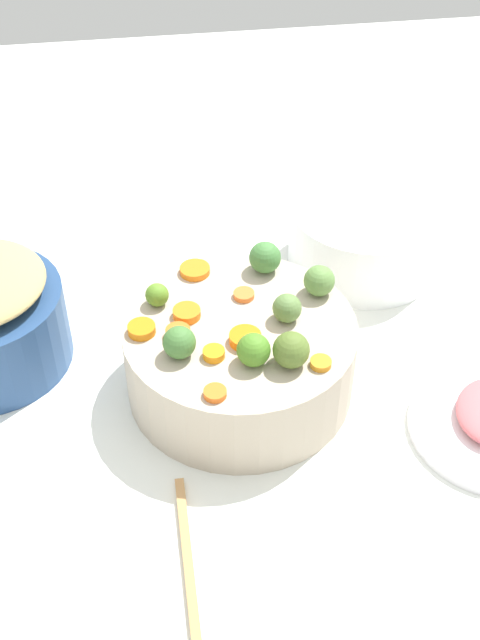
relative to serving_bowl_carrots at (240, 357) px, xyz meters
The scene contains 19 objects.
tabletop 0.08m from the serving_bowl_carrots, 61.67° to the left, with size 2.40×2.40×0.02m, color white.
serving_bowl_carrots is the anchor object (origin of this frame).
carrot_slice_0 0.09m from the serving_bowl_carrots, 24.07° to the right, with size 0.03×0.03×0.01m, color orange.
carrot_slice_1 0.13m from the serving_bowl_carrots, 69.28° to the right, with size 0.04×0.04×0.01m, color orange.
carrot_slice_2 0.10m from the serving_bowl_carrots, ahead, with size 0.03×0.03×0.01m, color orange.
carrot_slice_3 0.13m from the serving_bowl_carrots, 135.23° to the left, with size 0.02×0.02×0.01m, color orange.
carrot_slice_4 0.13m from the serving_bowl_carrots, ahead, with size 0.03×0.03×0.01m, color orange.
carrot_slice_5 0.13m from the serving_bowl_carrots, 67.74° to the left, with size 0.03×0.03×0.01m, color orange.
carrot_slice_6 0.07m from the serving_bowl_carrots, 93.70° to the left, with size 0.04×0.04×0.01m, color orange.
carrot_slice_7 0.08m from the serving_bowl_carrots, 103.73° to the right, with size 0.03×0.03×0.01m, color orange.
carrot_slice_8 0.08m from the serving_bowl_carrots, 50.83° to the left, with size 0.03×0.03×0.01m, color orange.
brussels_sprout_0 0.10m from the serving_bowl_carrots, 95.22° to the left, with size 0.04×0.04×0.04m, color #4B8325.
brussels_sprout_1 0.13m from the serving_bowl_carrots, 30.71° to the right, with size 0.03×0.03×0.03m, color #588626.
brussels_sprout_2 0.14m from the serving_bowl_carrots, 115.18° to the right, with size 0.04×0.04×0.04m, color #437B3B.
brussels_sprout_3 0.11m from the serving_bowl_carrots, 26.59° to the left, with size 0.04×0.04×0.04m, color #427434.
brussels_sprout_4 0.14m from the serving_bowl_carrots, 156.31° to the right, with size 0.04×0.04×0.04m, color #5C8741.
brussels_sprout_5 0.11m from the serving_bowl_carrots, 123.47° to the left, with size 0.04×0.04×0.04m, color #536D2A.
brussels_sprout_6 0.09m from the serving_bowl_carrots, behind, with size 0.04×0.04×0.04m, color #5B7D40.
casserole_dish 0.32m from the serving_bowl_carrots, 134.12° to the right, with size 0.23×0.23×0.10m, color white.
Camera 1 is at (0.08, 0.67, 0.78)m, focal length 45.39 mm.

